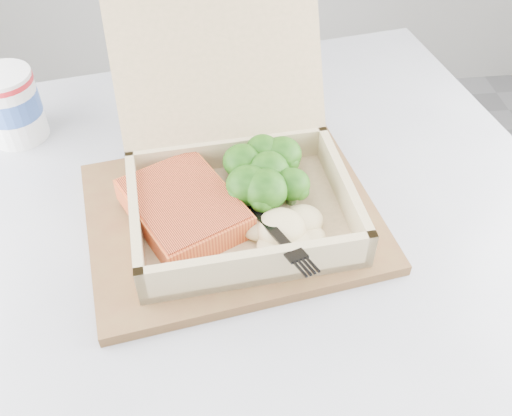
{
  "coord_description": "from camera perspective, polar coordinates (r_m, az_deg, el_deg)",
  "views": [
    {
      "loc": [
        0.67,
        0.19,
        1.21
      ],
      "look_at": [
        0.72,
        0.63,
        0.77
      ],
      "focal_mm": 40.0,
      "sensor_mm": 36.0,
      "label": 1
    }
  ],
  "objects": [
    {
      "name": "plastic_fork",
      "position": [
        0.6,
        0.65,
        -0.77
      ],
      "size": [
        0.06,
        0.14,
        0.02
      ],
      "rotation": [
        0.0,
        0.0,
        3.48
      ],
      "color": "black",
      "rests_on": "mashed_potatoes"
    },
    {
      "name": "receipt",
      "position": [
        0.8,
        -3.06,
        8.03
      ],
      "size": [
        0.1,
        0.16,
        0.0
      ],
      "primitive_type": "cube",
      "rotation": [
        0.0,
        0.0,
        0.13
      ],
      "color": "silver",
      "rests_on": "cafe_table"
    },
    {
      "name": "mashed_potatoes",
      "position": [
        0.61,
        2.5,
        -1.96
      ],
      "size": [
        0.09,
        0.08,
        0.03
      ],
      "primitive_type": "ellipsoid",
      "color": "#CBB184",
      "rests_on": "takeout_container"
    },
    {
      "name": "salmon_fillet",
      "position": [
        0.63,
        -7.27,
        0.03
      ],
      "size": [
        0.15,
        0.17,
        0.03
      ],
      "primitive_type": "cube",
      "rotation": [
        0.0,
        0.0,
        0.46
      ],
      "color": "#D26529",
      "rests_on": "takeout_container"
    },
    {
      "name": "paper_cup",
      "position": [
        0.82,
        -23.34,
        9.55
      ],
      "size": [
        0.08,
        0.08,
        0.1
      ],
      "color": "white",
      "rests_on": "cafe_table"
    },
    {
      "name": "broccoli_pile",
      "position": [
        0.66,
        1.26,
        3.28
      ],
      "size": [
        0.12,
        0.12,
        0.04
      ],
      "primitive_type": null,
      "color": "#34781A",
      "rests_on": "takeout_container"
    },
    {
      "name": "takeout_container",
      "position": [
        0.65,
        -2.22,
        4.92
      ],
      "size": [
        0.27,
        0.3,
        0.21
      ],
      "rotation": [
        0.0,
        0.0,
        0.09
      ],
      "color": "tan",
      "rests_on": "serving_tray"
    },
    {
      "name": "cafe_table",
      "position": [
        0.8,
        -0.42,
        -11.62
      ],
      "size": [
        0.9,
        0.9,
        0.72
      ],
      "rotation": [
        0.0,
        0.0,
        0.17
      ],
      "color": "black",
      "rests_on": "floor"
    },
    {
      "name": "serving_tray",
      "position": [
        0.66,
        -2.41,
        -0.81
      ],
      "size": [
        0.36,
        0.31,
        0.01
      ],
      "primitive_type": "cube",
      "rotation": [
        0.0,
        0.0,
        0.16
      ],
      "color": "brown",
      "rests_on": "cafe_table"
    }
  ]
}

